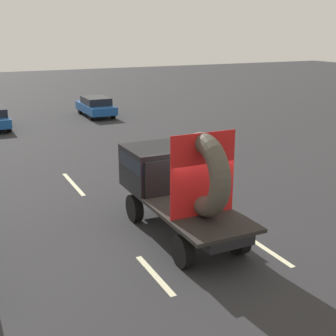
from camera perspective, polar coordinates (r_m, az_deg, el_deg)
The scene contains 7 objects.
ground_plane at distance 13.62m, azimuth 3.95°, elevation -8.72°, with size 120.00×120.00×0.00m, color #28282B.
flatbed_truck at distance 13.66m, azimuth 0.76°, elevation -1.37°, with size 2.02×5.24×3.34m.
lane_dash_left_near at distance 11.76m, azimuth -1.66°, elevation -13.09°, with size 2.13×0.16×0.01m, color beige.
lane_dash_left_far at distance 18.57m, azimuth -11.65°, elevation -1.95°, with size 3.00×0.16×0.01m, color beige.
lane_dash_right_near at distance 13.19m, azimuth 12.35°, elevation -9.98°, with size 2.04×0.16×0.01m, color beige.
lane_dash_right_far at distance 19.36m, azimuth -1.78°, elevation -0.82°, with size 2.40×0.16×0.01m, color beige.
oncoming_car at distance 32.83m, azimuth -8.91°, elevation 7.60°, with size 1.78×4.16×1.36m.
Camera 1 is at (-6.19, -10.63, 5.86)m, focal length 49.23 mm.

